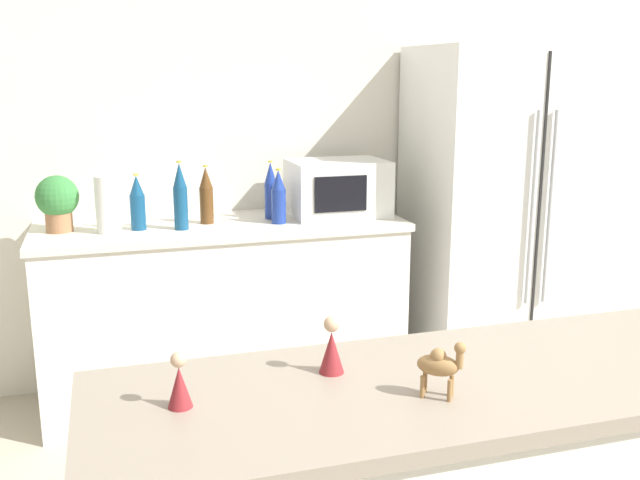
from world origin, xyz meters
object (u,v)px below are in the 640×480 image
at_px(microwave, 337,188).
at_px(back_bottle_1, 206,196).
at_px(camel_figurine, 440,364).
at_px(potted_plant, 57,200).
at_px(wise_man_figurine_blue, 179,384).
at_px(wise_man_figurine_purple, 332,348).
at_px(back_bottle_3, 180,197).
at_px(paper_towel_roll, 108,204).
at_px(back_bottle_2, 137,203).
at_px(back_bottle_4, 279,197).
at_px(back_bottle_0, 271,191).
at_px(refrigerator, 502,213).

height_order(microwave, back_bottle_1, back_bottle_1).
bearing_deg(camel_figurine, potted_plant, 111.42).
xyz_separation_m(back_bottle_1, wise_man_figurine_blue, (-0.34, -2.05, -0.03)).
relative_size(back_bottle_1, wise_man_figurine_blue, 2.39).
distance_m(back_bottle_1, wise_man_figurine_purple, 1.97).
bearing_deg(potted_plant, wise_man_figurine_blue, -80.84).
bearing_deg(back_bottle_3, paper_towel_roll, 175.61).
bearing_deg(back_bottle_2, back_bottle_4, -4.22).
height_order(back_bottle_2, back_bottle_3, back_bottle_3).
distance_m(potted_plant, back_bottle_0, 1.00).
bearing_deg(wise_man_figurine_blue, potted_plant, 99.16).
relative_size(refrigerator, back_bottle_3, 5.48).
bearing_deg(wise_man_figurine_purple, refrigerator, 50.42).
bearing_deg(back_bottle_1, back_bottle_2, -170.80).
relative_size(back_bottle_2, back_bottle_3, 0.82).
distance_m(potted_plant, camel_figurine, 2.32).
relative_size(potted_plant, microwave, 0.54).
bearing_deg(back_bottle_0, potted_plant, -179.16).
xyz_separation_m(paper_towel_roll, back_bottle_2, (0.13, 0.03, -0.01)).
xyz_separation_m(potted_plant, microwave, (1.34, 0.00, -0.00)).
bearing_deg(paper_towel_roll, wise_man_figurine_blue, -86.67).
height_order(back_bottle_3, wise_man_figurine_blue, back_bottle_3).
bearing_deg(potted_plant, paper_towel_roll, -21.92).
distance_m(back_bottle_2, wise_man_figurine_blue, 1.99).
bearing_deg(camel_figurine, back_bottle_1, 94.65).
distance_m(refrigerator, back_bottle_3, 1.72).
distance_m(back_bottle_3, wise_man_figurine_purple, 1.87).
height_order(potted_plant, paper_towel_roll, paper_towel_roll).
relative_size(camel_figurine, wise_man_figurine_blue, 1.07).
distance_m(wise_man_figurine_blue, wise_man_figurine_purple, 0.35).
relative_size(back_bottle_2, wise_man_figurine_blue, 2.22).
bearing_deg(back_bottle_0, back_bottle_3, -164.46).
bearing_deg(back_bottle_1, back_bottle_3, -141.93).
height_order(microwave, wise_man_figurine_blue, microwave).
relative_size(potted_plant, back_bottle_2, 0.99).
height_order(back_bottle_0, back_bottle_4, back_bottle_0).
relative_size(back_bottle_3, back_bottle_4, 1.20).
relative_size(paper_towel_roll, back_bottle_2, 1.00).
distance_m(refrigerator, back_bottle_4, 1.26).
xyz_separation_m(refrigerator, back_bottle_0, (-1.26, 0.08, 0.17)).
xyz_separation_m(paper_towel_roll, microwave, (1.12, 0.09, 0.01)).
bearing_deg(back_bottle_3, refrigerator, 1.43).
xyz_separation_m(back_bottle_3, camel_figurine, (0.31, -2.05, -0.03)).
distance_m(potted_plant, back_bottle_4, 1.01).
xyz_separation_m(potted_plant, back_bottle_4, (1.01, -0.11, -0.02)).
height_order(paper_towel_roll, back_bottle_3, back_bottle_3).
bearing_deg(wise_man_figurine_purple, back_bottle_2, 99.60).
height_order(back_bottle_3, wise_man_figurine_purple, back_bottle_3).
height_order(back_bottle_4, wise_man_figurine_purple, back_bottle_4).
bearing_deg(potted_plant, microwave, 0.21).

